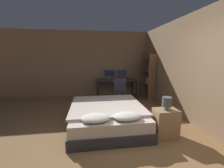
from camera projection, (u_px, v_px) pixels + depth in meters
ground_plane at (130, 158)px, 2.47m from camera, size 20.00×20.00×0.00m
wall_back at (104, 64)px, 6.36m from camera, size 12.00×0.06×2.70m
wall_side_right at (185, 68)px, 3.96m from camera, size 0.06×12.00×2.70m
bed at (107, 115)px, 3.61m from camera, size 1.71×1.99×0.58m
nightstand at (165, 123)px, 3.08m from camera, size 0.47×0.35×0.60m
bedside_lamp at (167, 102)px, 3.00m from camera, size 0.19×0.19×0.26m
desk at (116, 81)px, 6.14m from camera, size 1.63×0.70×0.73m
monitor_left at (109, 73)px, 6.29m from camera, size 0.49×0.16×0.40m
monitor_right at (122, 73)px, 6.37m from camera, size 0.49×0.16×0.40m
keyboard at (117, 80)px, 5.89m from camera, size 0.39×0.13×0.02m
computer_mouse at (125, 80)px, 5.93m from camera, size 0.07×0.05×0.04m
office_chair at (119, 92)px, 5.46m from camera, size 0.52×0.52×0.92m
bookshelf at (149, 75)px, 5.86m from camera, size 0.29×0.82×1.75m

